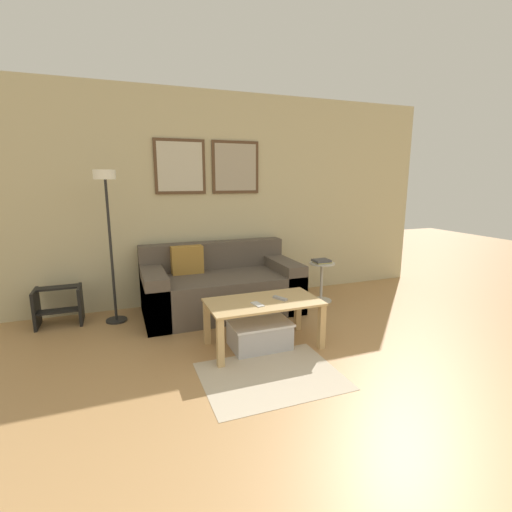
# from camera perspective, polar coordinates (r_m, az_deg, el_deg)

# --- Properties ---
(wall_back) EXTENTS (5.60, 0.09, 2.55)m
(wall_back) POSITION_cam_1_polar(r_m,az_deg,el_deg) (4.72, -4.25, 8.85)
(wall_back) COLOR #C6BC93
(wall_back) RESTS_ON ground_plane
(area_rug) EXTENTS (1.08, 0.83, 0.01)m
(area_rug) POSITION_cam_1_polar(r_m,az_deg,el_deg) (3.07, 2.31, -17.91)
(area_rug) COLOR #C1B299
(area_rug) RESTS_ON ground_plane
(couch) EXTENTS (1.76, 0.92, 0.77)m
(couch) POSITION_cam_1_polar(r_m,az_deg,el_deg) (4.36, -5.52, -4.83)
(couch) COLOR brown
(couch) RESTS_ON ground_plane
(coffee_table) EXTENTS (1.02, 0.55, 0.44)m
(coffee_table) POSITION_cam_1_polar(r_m,az_deg,el_deg) (3.41, 1.15, -8.18)
(coffee_table) COLOR tan
(coffee_table) RESTS_ON ground_plane
(storage_bin) EXTENTS (0.55, 0.40, 0.25)m
(storage_bin) POSITION_cam_1_polar(r_m,az_deg,el_deg) (3.48, 0.53, -11.89)
(storage_bin) COLOR #B2B2B7
(storage_bin) RESTS_ON ground_plane
(floor_lamp) EXTENTS (0.22, 0.48, 1.61)m
(floor_lamp) POSITION_cam_1_polar(r_m,az_deg,el_deg) (3.97, -21.83, 5.72)
(floor_lamp) COLOR black
(floor_lamp) RESTS_ON ground_plane
(side_table) EXTENTS (0.32, 0.32, 0.50)m
(side_table) POSITION_cam_1_polar(r_m,az_deg,el_deg) (4.74, 10.06, -3.39)
(side_table) COLOR silver
(side_table) RESTS_ON ground_plane
(book_stack) EXTENTS (0.21, 0.17, 0.04)m
(book_stack) POSITION_cam_1_polar(r_m,az_deg,el_deg) (4.69, 10.07, -0.76)
(book_stack) COLOR #D8C666
(book_stack) RESTS_ON side_table
(remote_control) EXTENTS (0.10, 0.15, 0.02)m
(remote_control) POSITION_cam_1_polar(r_m,az_deg,el_deg) (3.43, 3.71, -6.50)
(remote_control) COLOR #99999E
(remote_control) RESTS_ON coffee_table
(cell_phone) EXTENTS (0.09, 0.15, 0.01)m
(cell_phone) POSITION_cam_1_polar(r_m,az_deg,el_deg) (3.28, 0.22, -7.44)
(cell_phone) COLOR silver
(cell_phone) RESTS_ON coffee_table
(step_stool) EXTENTS (0.45, 0.32, 0.40)m
(step_stool) POSITION_cam_1_polar(r_m,az_deg,el_deg) (4.47, -28.08, -6.63)
(step_stool) COLOR black
(step_stool) RESTS_ON ground_plane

